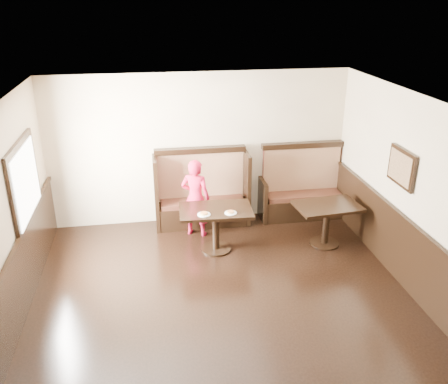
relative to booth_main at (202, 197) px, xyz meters
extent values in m
plane|color=black|center=(0.00, -3.30, -0.53)|extent=(7.00, 7.00, 0.00)
plane|color=#C9B891|center=(0.00, 0.20, 0.87)|extent=(5.50, 0.00, 5.50)
plane|color=white|center=(0.00, -3.30, 2.27)|extent=(7.00, 7.00, 0.00)
cube|color=black|center=(-2.72, -3.30, -0.03)|extent=(0.05, 6.90, 1.00)
cube|color=black|center=(2.72, -3.30, -0.03)|extent=(0.05, 6.90, 1.00)
cube|color=black|center=(-2.71, -1.40, 1.02)|extent=(0.05, 1.50, 1.20)
cube|color=white|center=(-2.69, -1.40, 1.02)|extent=(0.01, 1.30, 1.00)
cube|color=black|center=(2.71, -2.10, 1.17)|extent=(0.04, 0.70, 0.55)
cube|color=olive|center=(2.69, -2.10, 1.17)|extent=(0.01, 0.60, 0.45)
cube|color=black|center=(0.00, -0.08, -0.32)|extent=(1.60, 0.50, 0.42)
cube|color=#3C1E13|center=(0.00, -0.08, -0.07)|extent=(1.54, 0.46, 0.09)
cube|color=#531010|center=(0.00, 0.13, 0.37)|extent=(1.60, 0.12, 0.92)
cube|color=black|center=(0.00, 0.13, 0.87)|extent=(1.68, 0.16, 0.10)
cube|color=black|center=(-0.84, 0.02, 0.15)|extent=(0.07, 0.72, 1.36)
cube|color=black|center=(0.84, 0.02, 0.15)|extent=(0.07, 0.72, 1.36)
cube|color=black|center=(1.95, -0.08, -0.32)|extent=(1.50, 0.50, 0.42)
cube|color=#3C1E13|center=(1.95, -0.08, -0.07)|extent=(1.44, 0.46, 0.09)
cube|color=#531010|center=(1.95, 0.13, 0.37)|extent=(1.50, 0.12, 0.92)
cube|color=black|center=(1.95, 0.13, 0.87)|extent=(1.58, 0.16, 0.10)
cube|color=black|center=(1.16, 0.02, -0.13)|extent=(0.07, 0.72, 0.80)
cube|color=black|center=(2.74, 0.02, -0.13)|extent=(0.07, 0.72, 0.80)
cube|color=black|center=(0.10, -1.08, 0.21)|extent=(1.23, 0.80, 0.05)
cylinder|color=black|center=(0.10, -1.08, -0.17)|extent=(0.12, 0.12, 0.70)
cylinder|color=black|center=(0.10, -1.08, -0.51)|extent=(0.52, 0.52, 0.03)
cube|color=black|center=(2.01, -1.19, 0.20)|extent=(1.14, 0.81, 0.05)
cylinder|color=black|center=(2.01, -1.19, -0.17)|extent=(0.12, 0.12, 0.68)
cylinder|color=black|center=(2.01, -1.19, -0.51)|extent=(0.51, 0.51, 0.03)
imported|color=#BB1436|center=(-0.16, -0.47, 0.19)|extent=(0.61, 0.52, 1.43)
cylinder|color=white|center=(-0.11, -1.26, 0.24)|extent=(0.21, 0.21, 0.01)
cylinder|color=tan|center=(-0.11, -1.26, 0.26)|extent=(0.13, 0.13, 0.02)
cylinder|color=#EABA54|center=(-0.11, -1.26, 0.27)|extent=(0.11, 0.11, 0.01)
cylinder|color=white|center=(0.32, -1.27, 0.24)|extent=(0.20, 0.20, 0.01)
cylinder|color=tan|center=(0.32, -1.27, 0.26)|extent=(0.12, 0.12, 0.02)
cylinder|color=#EABA54|center=(0.32, -1.27, 0.27)|extent=(0.11, 0.11, 0.01)
camera|label=1|loc=(-0.91, -8.09, 3.54)|focal=38.00mm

